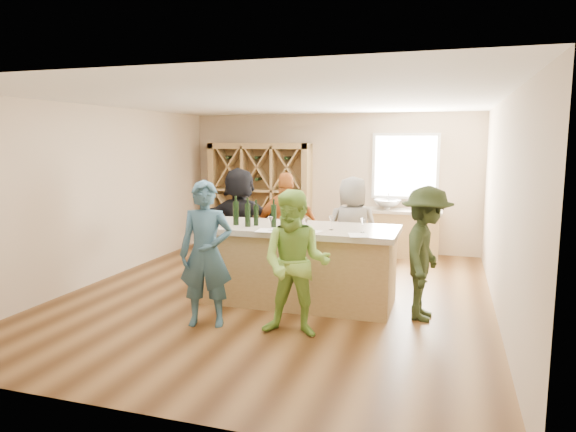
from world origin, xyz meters
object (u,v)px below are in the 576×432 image
(sink, at_px, (387,204))
(person_far_left, at_px, (240,222))
(wine_bottle_e, at_px, (274,216))
(wine_bottle_b, at_px, (248,215))
(tasting_counter_base, at_px, (298,267))
(wine_bottle_c, at_px, (256,215))
(person_near_right, at_px, (296,264))
(wine_bottle_a, at_px, (236,213))
(person_far_mid, at_px, (287,228))
(wine_rack, at_px, (260,195))
(person_far_right, at_px, (352,232))
(person_near_left, at_px, (206,254))
(person_server, at_px, (426,253))

(sink, relative_size, person_far_left, 0.30)
(wine_bottle_e, bearing_deg, wine_bottle_b, -166.62)
(wine_bottle_e, bearing_deg, tasting_counter_base, 26.06)
(wine_bottle_b, height_order, wine_bottle_c, wine_bottle_b)
(tasting_counter_base, relative_size, wine_bottle_b, 8.14)
(wine_bottle_b, relative_size, person_far_left, 0.18)
(tasting_counter_base, distance_m, person_near_right, 1.28)
(wine_bottle_c, bearing_deg, person_near_right, -50.17)
(wine_bottle_a, relative_size, person_far_left, 0.18)
(person_far_mid, bearing_deg, wine_rack, -80.52)
(wine_bottle_b, relative_size, wine_bottle_e, 1.05)
(wine_bottle_c, xyz_separation_m, person_far_right, (1.14, 1.13, -0.36))
(wine_bottle_a, xyz_separation_m, person_far_mid, (0.39, 1.14, -0.37))
(wine_bottle_b, distance_m, person_near_left, 1.03)
(wine_rack, distance_m, person_near_left, 4.82)
(wine_rack, relative_size, wine_bottle_a, 6.67)
(wine_rack, distance_m, person_near_right, 5.19)
(sink, relative_size, person_near_right, 0.32)
(wine_rack, distance_m, person_far_left, 2.48)
(sink, bearing_deg, person_server, -75.94)
(tasting_counter_base, distance_m, wine_bottle_e, 0.81)
(wine_bottle_a, relative_size, person_server, 0.19)
(wine_bottle_a, distance_m, person_near_right, 1.62)
(wine_bottle_a, distance_m, person_near_left, 1.10)
(sink, bearing_deg, wine_bottle_c, -111.48)
(tasting_counter_base, bearing_deg, person_far_mid, 115.62)
(person_near_right, bearing_deg, person_near_left, 176.86)
(wine_bottle_b, distance_m, person_far_left, 1.52)
(wine_rack, height_order, wine_bottle_a, wine_rack)
(tasting_counter_base, height_order, wine_bottle_c, wine_bottle_c)
(person_far_left, bearing_deg, person_near_left, 99.22)
(person_near_left, distance_m, person_far_mid, 2.20)
(wine_rack, height_order, person_near_left, wine_rack)
(wine_bottle_e, height_order, person_far_right, person_far_right)
(wine_rack, bearing_deg, sink, -1.49)
(person_near_right, bearing_deg, wine_bottle_e, 117.77)
(person_server, bearing_deg, wine_bottle_b, 96.81)
(wine_rack, height_order, wine_bottle_b, wine_rack)
(person_near_left, bearing_deg, wine_bottle_c, 63.25)
(wine_bottle_b, distance_m, person_near_right, 1.42)
(wine_rack, height_order, wine_bottle_c, wine_rack)
(person_near_right, relative_size, person_far_mid, 0.97)
(sink, distance_m, person_far_left, 3.17)
(person_far_left, bearing_deg, wine_bottle_e, 126.01)
(wine_bottle_b, distance_m, wine_bottle_e, 0.36)
(person_near_right, height_order, person_server, person_near_right)
(wine_bottle_a, height_order, person_far_mid, person_far_mid)
(sink, relative_size, wine_bottle_b, 1.70)
(wine_bottle_c, height_order, person_near_left, person_near_left)
(person_far_mid, bearing_deg, tasting_counter_base, 95.82)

